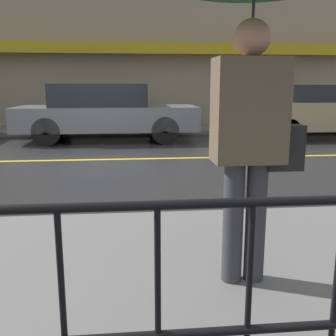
# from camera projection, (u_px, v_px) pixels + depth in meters

# --- Properties ---
(ground_plane) EXTENTS (80.00, 80.00, 0.00)m
(ground_plane) POSITION_uv_depth(u_px,v_px,m) (100.00, 160.00, 7.79)
(ground_plane) COLOR #262628
(sidewalk_near) EXTENTS (28.00, 2.96, 0.12)m
(sidewalk_near) POSITION_uv_depth(u_px,v_px,m) (46.00, 292.00, 2.70)
(sidewalk_near) COLOR #60605E
(sidewalk_near) RESTS_ON ground_plane
(sidewalk_far) EXTENTS (28.00, 1.94, 0.12)m
(sidewalk_far) POSITION_uv_depth(u_px,v_px,m) (110.00, 130.00, 12.36)
(sidewalk_far) COLOR #60605E
(sidewalk_far) RESTS_ON ground_plane
(lane_marking) EXTENTS (25.20, 0.12, 0.01)m
(lane_marking) POSITION_uv_depth(u_px,v_px,m) (100.00, 160.00, 7.79)
(lane_marking) COLOR gold
(lane_marking) RESTS_ON ground_plane
(building_storefront) EXTENTS (28.00, 0.85, 5.83)m
(building_storefront) POSITION_uv_depth(u_px,v_px,m) (109.00, 40.00, 12.83)
(building_storefront) COLOR gray
(building_storefront) RESTS_ON ground_plane
(pedestrian) EXTENTS (0.99, 0.99, 2.14)m
(pedestrian) POSITION_uv_depth(u_px,v_px,m) (253.00, 34.00, 2.42)
(pedestrian) COLOR #333338
(pedestrian) RESTS_ON sidewalk_near
(car_grey) EXTENTS (4.66, 1.95, 1.48)m
(car_grey) POSITION_uv_depth(u_px,v_px,m) (106.00, 112.00, 10.38)
(car_grey) COLOR slate
(car_grey) RESTS_ON ground_plane
(car_tan) EXTENTS (4.18, 1.83, 1.46)m
(car_tan) POSITION_uv_depth(u_px,v_px,m) (322.00, 111.00, 10.96)
(car_tan) COLOR tan
(car_tan) RESTS_ON ground_plane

